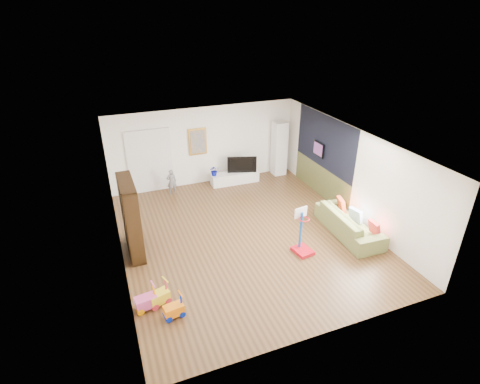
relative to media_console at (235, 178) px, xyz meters
name	(u,v)px	position (x,y,z in m)	size (l,w,h in m)	color
floor	(245,235)	(-0.92, -3.27, -0.20)	(6.50, 7.50, 0.00)	brown
ceiling	(246,142)	(-0.92, -3.27, 2.50)	(6.50, 7.50, 0.00)	white
wall_back	(205,146)	(-0.92, 0.48, 1.15)	(6.50, 0.00, 2.70)	white
wall_front	(325,280)	(-0.92, -7.02, 1.15)	(6.50, 0.00, 2.70)	silver
wall_left	(116,214)	(-4.17, -3.27, 1.15)	(0.00, 7.50, 2.70)	silver
wall_right	(350,173)	(2.33, -3.27, 1.15)	(0.00, 7.50, 2.70)	white
navy_accent	(325,142)	(2.32, -1.87, 1.65)	(0.01, 3.20, 1.70)	black
olive_wainscot	(320,181)	(2.32, -1.87, 0.30)	(0.01, 3.20, 1.00)	brown
doorway	(150,162)	(-2.82, 0.44, 0.85)	(1.45, 0.06, 2.10)	white
painting_back	(198,142)	(-1.17, 0.44, 1.35)	(0.62, 0.06, 0.92)	gold
artwork_right	(318,149)	(2.25, -1.67, 1.35)	(0.04, 0.56, 0.46)	#7F3F8C
media_console	(235,178)	(0.00, 0.00, 0.00)	(1.71, 0.43, 0.40)	white
tall_cabinet	(279,148)	(1.81, 0.20, 0.80)	(0.46, 0.46, 1.99)	white
bookshelf	(131,218)	(-3.84, -2.92, 0.79)	(0.35, 1.35, 1.98)	black
sofa	(349,223)	(1.78, -4.21, 0.13)	(2.27, 0.89, 0.66)	olive
basketball_hoop	(304,232)	(0.15, -4.54, 0.42)	(0.42, 0.52, 1.23)	red
ride_on_yellow	(158,293)	(-3.61, -5.06, 0.09)	(0.43, 0.27, 0.58)	yellow
ride_on_orange	(173,306)	(-3.39, -5.53, 0.07)	(0.40, 0.25, 0.53)	orange
ride_on_pink	(146,298)	(-3.88, -5.11, 0.09)	(0.44, 0.27, 0.59)	#D94E9A
child	(172,182)	(-2.25, -0.03, 0.24)	(0.32, 0.21, 0.87)	slate
tv	(242,164)	(0.27, 0.03, 0.49)	(1.02, 0.14, 0.59)	black
vase_plant	(214,170)	(-0.74, 0.03, 0.38)	(0.33, 0.29, 0.37)	#090F98
pillow_left	(374,228)	(2.03, -4.90, 0.32)	(0.10, 0.37, 0.37)	red
pillow_center	(356,215)	(1.99, -4.18, 0.32)	(0.10, 0.40, 0.40)	white
pillow_right	(341,205)	(1.97, -3.53, 0.32)	(0.11, 0.41, 0.41)	#D54923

